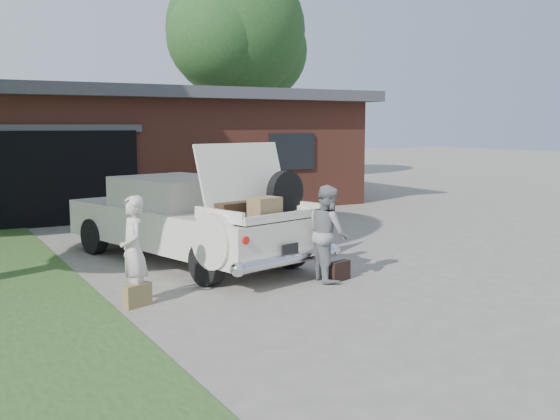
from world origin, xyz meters
TOP-DOWN VIEW (x-y plane):
  - ground at (0.00, 0.00)m, footprint 90.00×90.00m
  - house at (0.98, 11.47)m, footprint 12.80×7.80m
  - tree_right at (7.48, 17.63)m, footprint 6.66×5.79m
  - sedan at (-0.57, 2.81)m, footprint 3.17×5.36m
  - woman_left at (-2.21, 0.55)m, footprint 0.38×0.54m
  - woman_right at (0.73, 0.43)m, footprint 0.67×0.79m
  - suitcase_left at (-2.21, 0.41)m, footprint 0.41×0.26m
  - suitcase_right at (0.87, 0.32)m, footprint 0.40×0.23m

SIDE VIEW (x-z plane):
  - ground at x=0.00m, z-range 0.00..0.00m
  - suitcase_right at x=0.87m, z-range 0.00..0.30m
  - suitcase_left at x=-2.21m, z-range 0.00..0.30m
  - woman_left at x=-2.21m, z-range 0.00..1.43m
  - woman_right at x=0.73m, z-range 0.00..1.45m
  - sedan at x=-0.57m, z-range -0.29..1.77m
  - house at x=0.98m, z-range 0.02..3.32m
  - tree_right at x=7.48m, z-range 1.41..10.55m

